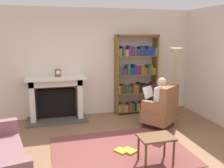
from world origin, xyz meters
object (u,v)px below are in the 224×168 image
at_px(armchair_reading, 161,109).
at_px(seated_reader, 157,100).
at_px(fireplace, 56,97).
at_px(mantel_clock, 58,73).
at_px(floor_lamp, 176,59).
at_px(bookshelf, 136,76).
at_px(side_table, 156,141).

xyz_separation_m(armchair_reading, seated_reader, (-0.07, 0.09, 0.20)).
relative_size(fireplace, armchair_reading, 1.47).
bearing_deg(armchair_reading, mantel_clock, -62.87).
relative_size(fireplace, floor_lamp, 0.82).
height_order(bookshelf, armchair_reading, bookshelf).
bearing_deg(seated_reader, side_table, 27.25).
bearing_deg(bookshelf, mantel_clock, -176.16).
bearing_deg(seated_reader, armchair_reading, 90.00).
xyz_separation_m(mantel_clock, side_table, (1.37, -2.47, -0.78)).
height_order(armchair_reading, floor_lamp, floor_lamp).
relative_size(mantel_clock, armchair_reading, 0.18).
height_order(mantel_clock, armchair_reading, mantel_clock).
bearing_deg(bookshelf, seated_reader, -85.63).
bearing_deg(armchair_reading, side_table, 23.57).
bearing_deg(fireplace, floor_lamp, -13.11).
relative_size(bookshelf, side_table, 3.67).
height_order(fireplace, mantel_clock, mantel_clock).
xyz_separation_m(armchair_reading, floor_lamp, (0.58, 0.50, 1.05)).
height_order(side_table, floor_lamp, floor_lamp).
height_order(fireplace, armchair_reading, fireplace).
distance_m(armchair_reading, floor_lamp, 1.30).
distance_m(seated_reader, floor_lamp, 1.15).
height_order(fireplace, floor_lamp, floor_lamp).
bearing_deg(mantel_clock, armchair_reading, -25.79).
bearing_deg(side_table, mantel_clock, 119.09).
relative_size(fireplace, seated_reader, 1.25).
height_order(mantel_clock, bookshelf, bookshelf).
relative_size(seated_reader, side_table, 2.04).
xyz_separation_m(mantel_clock, seated_reader, (2.10, -0.95, -0.56)).
relative_size(armchair_reading, floor_lamp, 0.56).
bearing_deg(floor_lamp, fireplace, 166.89).
xyz_separation_m(fireplace, side_table, (1.43, -2.57, -0.19)).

